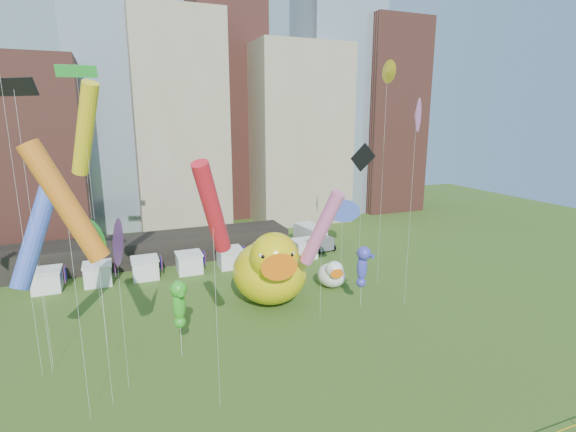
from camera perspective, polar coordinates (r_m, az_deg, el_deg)
name	(u,v)px	position (r m, az deg, el deg)	size (l,w,h in m)	color
skyline	(164,96)	(75.41, -15.97, 14.97)	(101.00, 23.00, 68.00)	brown
pavilion	(141,250)	(58.21, -18.76, -4.27)	(38.00, 6.00, 3.20)	black
vendor_tents	(189,263)	(53.13, -12.86, -6.09)	(33.24, 2.80, 2.40)	white
big_duck	(271,269)	(42.86, -2.31, -6.94)	(8.76, 10.72, 7.77)	#DCC40B
small_duck	(332,274)	(47.58, 5.84, -7.62)	(3.79, 4.51, 3.23)	white
seahorse_green	(179,300)	(34.20, -14.17, -10.71)	(1.33, 1.65, 6.22)	silver
seahorse_purple	(363,263)	(42.44, 9.79, -6.17)	(1.82, 2.02, 6.08)	silver
box_truck	(312,236)	(61.95, 3.20, -2.64)	(3.49, 7.23, 2.95)	silver
kite_1	(322,229)	(38.17, 4.45, -1.65)	(3.55, 4.03, 12.10)	silver
kite_2	(363,159)	(49.12, 9.81, 7.43)	(1.42, 2.98, 15.37)	silver
kite_3	(96,239)	(27.98, -23.96, -2.78)	(1.21, 2.27, 12.27)	silver
kite_4	(85,130)	(35.07, -25.15, 10.24)	(2.95, 4.13, 20.67)	silver
kite_5	(35,234)	(34.39, -30.32, -2.08)	(4.08, 3.80, 13.96)	silver
kite_7	(2,88)	(32.82, -33.53, 13.86)	(0.42, 1.48, 22.08)	silver
kite_8	(212,208)	(25.28, -9.96, 0.99)	(2.94, 3.32, 15.92)	silver
kite_9	(417,115)	(41.52, 16.57, 12.61)	(2.39, 2.45, 19.80)	silver
kite_10	(14,89)	(32.94, -32.42, 13.97)	(3.03, 2.74, 20.49)	silver
kite_11	(76,73)	(43.92, -26.10, 16.57)	(3.42, 0.87, 22.53)	silver
kite_12	(387,72)	(46.68, 12.96, 17.98)	(0.74, 2.30, 23.68)	silver
kite_13	(343,210)	(45.93, 7.22, 0.72)	(2.16, 1.75, 9.74)	silver
kite_14	(65,203)	(26.36, -27.26, 1.54)	(4.23, 1.95, 17.04)	silver
kite_15	(115,242)	(29.43, -21.77, -3.15)	(0.80, 2.92, 11.89)	silver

